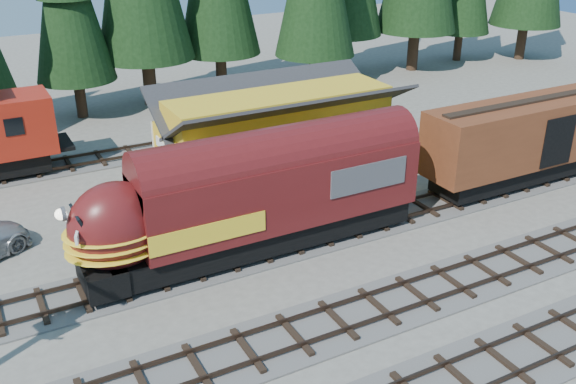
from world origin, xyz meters
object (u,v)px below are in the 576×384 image
boxcar (535,136)px  depot (280,128)px  pickup_truck_a (152,211)px  locomotive (246,203)px

boxcar → depot: bearing=151.2°
depot → pickup_truck_a: bearing=-165.5°
boxcar → pickup_truck_a: size_ratio=2.37×
boxcar → pickup_truck_a: boxcar is taller
locomotive → pickup_truck_a: locomotive is taller
locomotive → pickup_truck_a: (-2.79, 4.47, -1.66)m
boxcar → pickup_truck_a: (-19.62, 4.47, -1.76)m
depot → pickup_truck_a: 8.36m
depot → boxcar: (11.81, -6.50, -0.42)m
depot → boxcar: 13.49m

